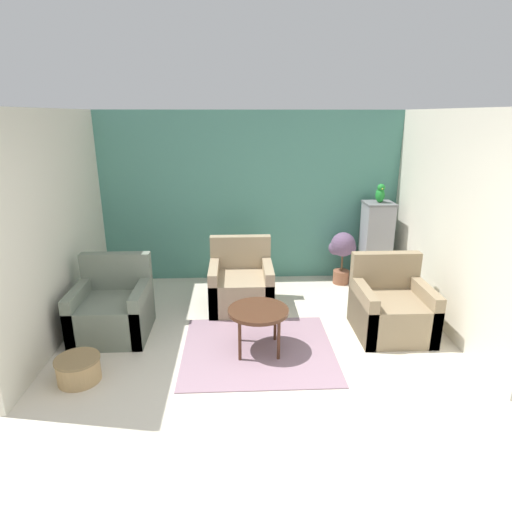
{
  "coord_description": "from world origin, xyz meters",
  "views": [
    {
      "loc": [
        -0.23,
        -3.19,
        2.5
      ],
      "look_at": [
        0.0,
        1.64,
        0.9
      ],
      "focal_mm": 30.0,
      "sensor_mm": 36.0,
      "label": 1
    }
  ],
  "objects_px": {
    "potted_plant": "(342,250)",
    "wicker_basket": "(78,368)",
    "armchair_right": "(391,309)",
    "birdcage": "(376,244)",
    "coffee_table": "(258,313)",
    "armchair_middle": "(241,286)",
    "parrot": "(380,194)",
    "armchair_left": "(113,310)"
  },
  "relations": [
    {
      "from": "potted_plant",
      "to": "wicker_basket",
      "type": "distance_m",
      "value": 4.02
    },
    {
      "from": "armchair_right",
      "to": "birdcage",
      "type": "bearing_deg",
      "value": 79.79
    },
    {
      "from": "coffee_table",
      "to": "armchair_middle",
      "type": "xyz_separation_m",
      "value": [
        -0.17,
        1.18,
        -0.15
      ]
    },
    {
      "from": "parrot",
      "to": "wicker_basket",
      "type": "height_order",
      "value": "parrot"
    },
    {
      "from": "coffee_table",
      "to": "armchair_middle",
      "type": "relative_size",
      "value": 0.73
    },
    {
      "from": "armchair_left",
      "to": "birdcage",
      "type": "distance_m",
      "value": 3.88
    },
    {
      "from": "armchair_middle",
      "to": "parrot",
      "type": "xyz_separation_m",
      "value": [
        2.06,
        0.75,
        1.1
      ]
    },
    {
      "from": "armchair_left",
      "to": "birdcage",
      "type": "bearing_deg",
      "value": 21.99
    },
    {
      "from": "armchair_middle",
      "to": "parrot",
      "type": "height_order",
      "value": "parrot"
    },
    {
      "from": "coffee_table",
      "to": "armchair_left",
      "type": "xyz_separation_m",
      "value": [
        -1.7,
        0.48,
        -0.15
      ]
    },
    {
      "from": "birdcage",
      "to": "wicker_basket",
      "type": "xyz_separation_m",
      "value": [
        -3.68,
        -2.41,
        -0.49
      ]
    },
    {
      "from": "potted_plant",
      "to": "wicker_basket",
      "type": "xyz_separation_m",
      "value": [
        -3.18,
        -2.43,
        -0.4
      ]
    },
    {
      "from": "armchair_left",
      "to": "parrot",
      "type": "relative_size",
      "value": 3.24
    },
    {
      "from": "armchair_middle",
      "to": "coffee_table",
      "type": "bearing_deg",
      "value": -81.66
    },
    {
      "from": "coffee_table",
      "to": "birdcage",
      "type": "distance_m",
      "value": 2.7
    },
    {
      "from": "armchair_right",
      "to": "coffee_table",
      "type": "bearing_deg",
      "value": -167.72
    },
    {
      "from": "armchair_right",
      "to": "birdcage",
      "type": "height_order",
      "value": "birdcage"
    },
    {
      "from": "armchair_right",
      "to": "armchair_middle",
      "type": "distance_m",
      "value": 1.96
    },
    {
      "from": "birdcage",
      "to": "armchair_middle",
      "type": "bearing_deg",
      "value": -159.98
    },
    {
      "from": "wicker_basket",
      "to": "parrot",
      "type": "bearing_deg",
      "value": 33.3
    },
    {
      "from": "birdcage",
      "to": "potted_plant",
      "type": "xyz_separation_m",
      "value": [
        -0.5,
        0.02,
        -0.1
      ]
    },
    {
      "from": "parrot",
      "to": "coffee_table",
      "type": "bearing_deg",
      "value": -134.35
    },
    {
      "from": "armchair_left",
      "to": "parrot",
      "type": "distance_m",
      "value": 4.02
    },
    {
      "from": "birdcage",
      "to": "potted_plant",
      "type": "height_order",
      "value": "birdcage"
    },
    {
      "from": "parrot",
      "to": "wicker_basket",
      "type": "relative_size",
      "value": 0.65
    },
    {
      "from": "parrot",
      "to": "armchair_right",
      "type": "bearing_deg",
      "value": -100.19
    },
    {
      "from": "armchair_left",
      "to": "armchair_middle",
      "type": "distance_m",
      "value": 1.68
    },
    {
      "from": "armchair_right",
      "to": "wicker_basket",
      "type": "xyz_separation_m",
      "value": [
        -3.4,
        -0.84,
        -0.16
      ]
    },
    {
      "from": "birdcage",
      "to": "parrot",
      "type": "bearing_deg",
      "value": 90.0
    },
    {
      "from": "armchair_middle",
      "to": "wicker_basket",
      "type": "xyz_separation_m",
      "value": [
        -1.62,
        -1.66,
        -0.16
      ]
    },
    {
      "from": "birdcage",
      "to": "parrot",
      "type": "xyz_separation_m",
      "value": [
        -0.0,
        0.0,
        0.77
      ]
    },
    {
      "from": "potted_plant",
      "to": "wicker_basket",
      "type": "relative_size",
      "value": 1.88
    },
    {
      "from": "coffee_table",
      "to": "armchair_left",
      "type": "bearing_deg",
      "value": 164.34
    },
    {
      "from": "armchair_right",
      "to": "parrot",
      "type": "xyz_separation_m",
      "value": [
        0.28,
        1.58,
        1.1
      ]
    },
    {
      "from": "coffee_table",
      "to": "birdcage",
      "type": "relative_size",
      "value": 0.52
    },
    {
      "from": "birdcage",
      "to": "wicker_basket",
      "type": "bearing_deg",
      "value": -146.72
    },
    {
      "from": "wicker_basket",
      "to": "birdcage",
      "type": "bearing_deg",
      "value": 33.28
    },
    {
      "from": "coffee_table",
      "to": "armchair_middle",
      "type": "bearing_deg",
      "value": 98.34
    },
    {
      "from": "birdcage",
      "to": "armchair_right",
      "type": "bearing_deg",
      "value": -100.21
    },
    {
      "from": "coffee_table",
      "to": "parrot",
      "type": "bearing_deg",
      "value": 45.65
    },
    {
      "from": "potted_plant",
      "to": "wicker_basket",
      "type": "height_order",
      "value": "potted_plant"
    },
    {
      "from": "coffee_table",
      "to": "potted_plant",
      "type": "xyz_separation_m",
      "value": [
        1.39,
        1.94,
        0.08
      ]
    }
  ]
}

